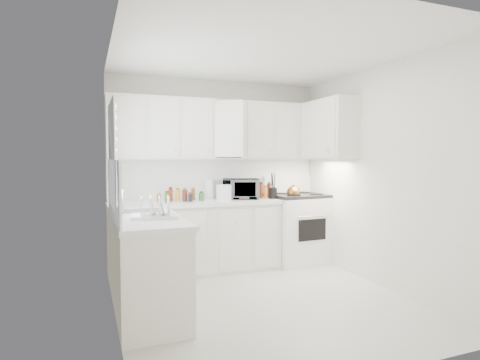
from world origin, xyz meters
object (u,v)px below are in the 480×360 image
tea_kettle (293,192)px  dish_rack (154,206)px  stove (299,219)px  rice_cooker (225,191)px  microwave (241,187)px  utensil_crock (273,186)px

tea_kettle → dish_rack: dish_rack is taller
stove → dish_rack: stove is taller
tea_kettle → dish_rack: size_ratio=0.56×
stove → tea_kettle: (-0.18, -0.16, 0.41)m
stove → rice_cooker: bearing=172.3°
dish_rack → tea_kettle: bearing=35.6°
microwave → rice_cooker: size_ratio=2.08×
microwave → tea_kettle: bearing=-1.1°
utensil_crock → tea_kettle: bearing=-17.3°
stove → tea_kettle: size_ratio=5.44×
stove → rice_cooker: size_ratio=5.29×
stove → utensil_crock: size_ratio=3.44×
rice_cooker → stove: bearing=-5.3°
tea_kettle → dish_rack: 2.36m
stove → dish_rack: 2.63m
rice_cooker → microwave: bearing=-0.1°
microwave → rice_cooker: 0.24m
tea_kettle → dish_rack: (-2.09, -1.10, 0.02)m
microwave → dish_rack: bearing=-117.6°
tea_kettle → utensil_crock: size_ratio=0.63×
rice_cooker → utensil_crock: utensil_crock is taller
microwave → utensil_crock: size_ratio=1.35×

